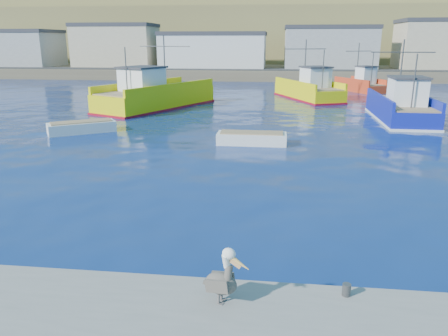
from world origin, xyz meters
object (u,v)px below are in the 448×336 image
trawler_blue (401,108)px  pelican (223,279)px  trawler_yellow_a (155,96)px  skiff_mid (252,139)px  boat_orange (361,84)px  skiff_left (82,128)px  trawler_yellow_b (309,90)px

trawler_blue → pelican: trawler_blue is taller
trawler_yellow_a → skiff_mid: size_ratio=3.25×
boat_orange → skiff_left: size_ratio=1.67×
skiff_left → pelican: 23.73m
boat_orange → pelican: (-11.70, -49.16, 0.10)m
trawler_yellow_b → boat_orange: trawler_yellow_b is taller
trawler_blue → pelican: (-11.11, -27.99, 0.10)m
trawler_yellow_a → pelican: size_ratio=10.11×
boat_orange → skiff_mid: 33.39m
trawler_yellow_b → trawler_blue: 14.26m
skiff_left → pelican: size_ratio=3.38×
trawler_yellow_b → trawler_blue: bearing=-63.1°
trawler_yellow_a → trawler_blue: 22.02m
trawler_yellow_a → boat_orange: 27.86m
trawler_yellow_a → trawler_yellow_b: bearing=29.0°
trawler_blue → skiff_mid: bearing=-139.1°
pelican → boat_orange: bearing=76.6°
trawler_yellow_b → skiff_mid: size_ratio=2.59×
trawler_blue → boat_orange: trawler_blue is taller
skiff_left → trawler_yellow_b: bearing=50.2°
boat_orange → skiff_mid: boat_orange is taller
skiff_left → pelican: bearing=-58.4°
boat_orange → trawler_yellow_a: bearing=-142.8°
boat_orange → pelican: 50.53m
trawler_blue → skiff_mid: size_ratio=2.44×
trawler_yellow_b → skiff_mid: trawler_yellow_b is taller
skiff_left → pelican: (12.44, -20.19, 0.77)m
trawler_yellow_a → trawler_yellow_b: trawler_yellow_a is taller
trawler_blue → skiff_mid: 15.22m
boat_orange → trawler_blue: bearing=-91.6°
trawler_yellow_b → skiff_left: trawler_yellow_b is taller
trawler_yellow_b → boat_orange: size_ratio=1.43×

